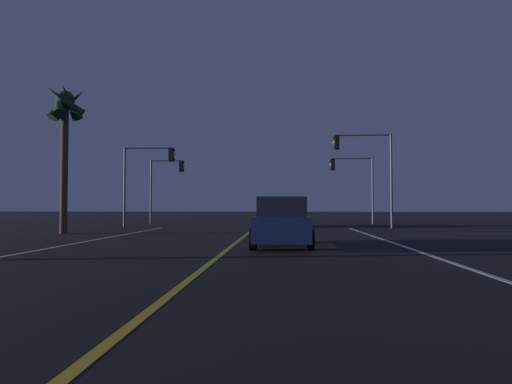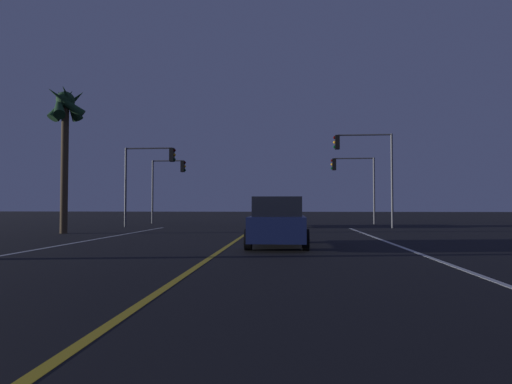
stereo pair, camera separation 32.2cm
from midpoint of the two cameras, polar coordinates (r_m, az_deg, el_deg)
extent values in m
cube|color=silver|center=(10.05, 28.23, -9.68)|extent=(0.16, 34.20, 0.01)
cube|color=gold|center=(9.42, -7.62, -10.42)|extent=(0.16, 34.20, 0.01)
cylinder|color=black|center=(15.87, 0.45, -5.74)|extent=(0.22, 0.68, 0.68)
cylinder|color=black|center=(15.85, 6.99, -5.73)|extent=(0.22, 0.68, 0.68)
cylinder|color=black|center=(13.19, -0.37, -6.52)|extent=(0.22, 0.68, 0.68)
cylinder|color=black|center=(13.16, 7.52, -6.52)|extent=(0.22, 0.68, 0.68)
cube|color=navy|center=(14.47, 3.65, -4.84)|extent=(1.80, 4.30, 0.80)
cube|color=black|center=(14.20, 3.63, -1.99)|extent=(1.60, 2.10, 0.64)
cube|color=red|center=(12.39, 0.73, -4.87)|extent=(0.24, 0.08, 0.16)
cube|color=red|center=(12.37, 6.30, -4.87)|extent=(0.24, 0.08, 0.16)
cylinder|color=black|center=(29.39, 2.51, -3.97)|extent=(0.22, 0.68, 0.68)
cylinder|color=black|center=(29.38, 6.03, -3.96)|extent=(0.22, 0.68, 0.68)
cylinder|color=black|center=(26.69, 2.31, -4.18)|extent=(0.22, 0.68, 0.68)
cylinder|color=black|center=(26.68, 6.19, -4.17)|extent=(0.22, 0.68, 0.68)
cube|color=black|center=(28.01, 4.26, -3.41)|extent=(1.80, 4.30, 0.80)
cube|color=black|center=(27.75, 4.25, -1.94)|extent=(1.60, 2.10, 0.64)
cube|color=red|center=(25.92, 2.92, -3.32)|extent=(0.24, 0.08, 0.16)
cube|color=red|center=(25.91, 5.57, -3.31)|extent=(0.24, 0.08, 0.16)
cylinder|color=#4C4C51|center=(27.59, 18.48, 1.48)|extent=(0.14, 0.14, 5.96)
cylinder|color=#4C4C51|center=(27.55, 14.95, 7.58)|extent=(3.40, 0.10, 0.10)
cube|color=black|center=(27.22, 11.42, 6.71)|extent=(0.28, 0.36, 0.90)
sphere|color=#3A0605|center=(27.25, 11.08, 7.34)|extent=(0.20, 0.20, 0.20)
sphere|color=orange|center=(27.21, 11.08, 6.71)|extent=(0.20, 0.20, 0.20)
sphere|color=#063816|center=(27.16, 11.09, 6.09)|extent=(0.20, 0.20, 0.20)
cylinder|color=#4C4C51|center=(28.76, -17.16, 0.62)|extent=(0.14, 0.14, 5.25)
cylinder|color=#4C4C51|center=(28.45, -14.17, 5.83)|extent=(3.11, 0.10, 0.10)
cube|color=black|center=(27.94, -11.14, 5.02)|extent=(0.28, 0.36, 0.90)
sphere|color=#3A0605|center=(27.94, -10.82, 5.64)|extent=(0.20, 0.20, 0.20)
sphere|color=orange|center=(27.90, -10.82, 5.03)|extent=(0.20, 0.20, 0.20)
sphere|color=#063816|center=(27.86, -10.83, 4.42)|extent=(0.20, 0.20, 0.20)
cylinder|color=#4C4C51|center=(32.93, 16.16, 0.16)|extent=(0.14, 0.14, 5.09)
cylinder|color=#4C4C51|center=(32.84, 13.55, 4.51)|extent=(3.00, 0.10, 0.10)
cube|color=black|center=(32.58, 10.95, 3.74)|extent=(0.28, 0.36, 0.90)
sphere|color=#3A0605|center=(32.60, 10.66, 4.27)|extent=(0.20, 0.20, 0.20)
sphere|color=orange|center=(32.57, 10.67, 3.74)|extent=(0.20, 0.20, 0.20)
sphere|color=#063816|center=(32.54, 10.67, 3.22)|extent=(0.20, 0.20, 0.20)
cylinder|color=#4C4C51|center=(33.93, -13.74, 0.03)|extent=(0.14, 0.14, 5.02)
cylinder|color=#4C4C51|center=(33.74, -11.75, 4.21)|extent=(2.42, 0.10, 0.10)
cube|color=black|center=(33.38, -9.75, 3.49)|extent=(0.28, 0.36, 0.90)
sphere|color=#3A0605|center=(33.37, -9.48, 4.00)|extent=(0.20, 0.20, 0.20)
sphere|color=orange|center=(33.34, -9.48, 3.49)|extent=(0.20, 0.20, 0.20)
sphere|color=#063816|center=(33.31, -9.48, 2.98)|extent=(0.20, 0.20, 0.20)
cylinder|color=#473826|center=(23.25, -24.43, 2.90)|extent=(0.36, 0.36, 6.55)
sphere|color=#19381E|center=(23.79, -24.31, 11.39)|extent=(0.90, 0.90, 0.90)
cone|color=#19381E|center=(23.57, -23.76, 11.14)|extent=(0.89, 1.66, 1.81)
cone|color=#19381E|center=(24.01, -23.93, 10.90)|extent=(1.97, 0.67, 1.71)
cone|color=#19381E|center=(24.02, -24.65, 10.90)|extent=(1.31, 1.56, 1.94)
cone|color=#19381E|center=(23.75, -25.06, 11.06)|extent=(1.54, 2.02, 1.97)
cone|color=#19381E|center=(23.47, -24.34, 11.20)|extent=(1.96, 1.38, 1.65)
camera|label=1|loc=(0.16, -85.58, -0.15)|focal=29.17mm
camera|label=2|loc=(0.16, 94.42, 0.15)|focal=29.17mm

